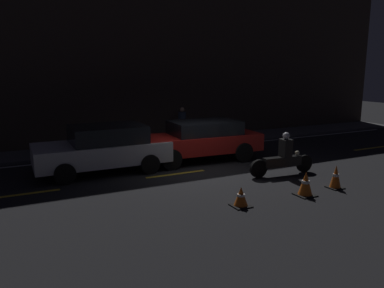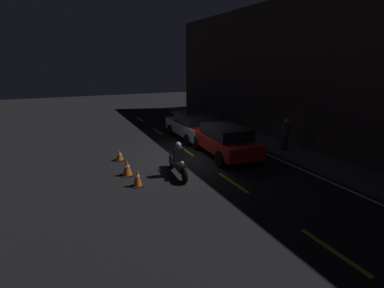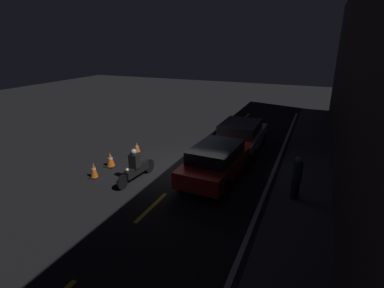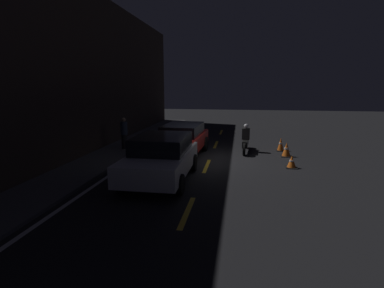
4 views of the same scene
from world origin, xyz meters
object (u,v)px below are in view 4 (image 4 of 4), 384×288
Objects in this scene: traffic_cone_far at (281,144)px; pedestrian at (124,133)px; traffic_cone_mid at (286,150)px; taxi_red at (182,139)px; traffic_cone_near at (292,162)px; sedan_white at (161,157)px; motorcycle at (246,141)px.

pedestrian is (-1.20, 7.59, 0.56)m from traffic_cone_far.
traffic_cone_mid is at bearing -174.99° from traffic_cone_far.
taxi_red reaches higher than traffic_cone_near.
sedan_white is 8.54× the size of traffic_cone_near.
motorcycle is (4.91, -2.90, -0.24)m from sedan_white.
taxi_red is 6.85× the size of traffic_cone_far.
traffic_cone_far is (1.86, -4.58, -0.46)m from taxi_red.
traffic_cone_mid is at bearing 131.41° from sedan_white.
traffic_cone_far reaches higher than traffic_cone_near.
traffic_cone_far is at bearing 5.01° from traffic_cone_mid.
motorcycle reaches higher than traffic_cone_near.
traffic_cone_near is 3.16m from traffic_cone_far.
taxi_red is at bearing 98.12° from traffic_cone_mid.
sedan_white is at bearing 153.92° from motorcycle.
traffic_cone_far is (3.16, 0.03, 0.08)m from traffic_cone_near.
pedestrian is (4.16, 2.97, 0.09)m from sedan_white.
pedestrian is at bearing 75.61° from traffic_cone_near.
motorcycle is 4.63× the size of traffic_cone_near.
sedan_white is 5.17m from traffic_cone_near.
sedan_white is 6.47× the size of traffic_cone_mid.
motorcycle is 3.23m from traffic_cone_near.
pedestrian is (0.66, 3.01, 0.09)m from taxi_red.
pedestrian is at bearing 99.01° from traffic_cone_far.
traffic_cone_mid is 7.72m from pedestrian.
pedestrian is at bearing -99.56° from taxi_red.
traffic_cone_far is at bearing 139.24° from sedan_white.
sedan_white is at bearing 131.40° from traffic_cone_mid.
pedestrian reaches higher than traffic_cone_far.
taxi_red is at bearing 179.29° from sedan_white.
taxi_red is 4.75m from traffic_cone_mid.
motorcycle is 3.51× the size of traffic_cone_mid.
motorcycle is 3.45× the size of traffic_cone_far.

